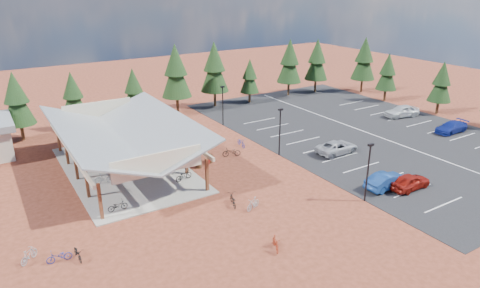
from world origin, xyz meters
The scene contains 42 objects.
ground centered at (0.00, 0.00, 0.00)m, with size 140.00×140.00×0.00m, color #562516.
asphalt_lot centered at (18.50, 3.00, 0.02)m, with size 27.00×44.00×0.04m, color black.
concrete_pad centered at (-10.00, 7.00, 0.05)m, with size 10.60×18.60×0.10m, color gray.
bike_pavilion centered at (-10.00, 7.00, 3.82)m, with size 11.65×19.40×4.97m.
lamp_post_0 centered at (5.00, -10.00, 2.98)m, with size 0.50×0.25×5.14m.
lamp_post_1 centered at (5.00, 2.00, 2.98)m, with size 0.50×0.25×5.14m.
lamp_post_2 centered at (5.00, 14.00, 2.98)m, with size 0.50×0.25×5.14m.
trash_bin_0 centered at (-3.75, 3.55, 0.45)m, with size 0.60×0.60×0.90m, color #402916.
trash_bin_1 centered at (-2.21, 4.14, 0.45)m, with size 0.60×0.60×0.90m, color #402916.
pine_1 centered at (-17.52, 21.51, 4.93)m, with size 3.47×3.47×8.08m.
pine_2 centered at (-11.32, 22.11, 4.46)m, with size 3.14×3.14×7.30m.
pine_3 centered at (-4.01, 21.28, 4.35)m, with size 3.06×3.06×7.13m.
pine_4 centered at (2.42, 22.36, 5.87)m, with size 4.12×4.12×9.61m.
pine_5 centered at (8.52, 22.53, 5.79)m, with size 4.07×4.07×9.48m.
pine_6 centered at (14.01, 21.59, 4.07)m, with size 2.86×2.86×6.67m.
pine_7 centered at (21.84, 22.02, 5.52)m, with size 3.88×3.88×9.04m.
pine_8 centered at (27.13, 21.53, 5.36)m, with size 3.77×3.77×8.78m.
pine_11 centered at (33.15, 2.79, 4.47)m, with size 3.15×3.15×7.33m.
pine_12 centered at (32.45, 11.43, 4.49)m, with size 3.16×3.16×7.35m.
pine_13 centered at (33.62, 17.34, 5.55)m, with size 3.90×3.90×9.08m.
bike_0 centered at (-13.18, -0.80, 0.52)m, with size 0.56×1.60×0.84m, color black.
bike_1 centered at (-12.73, 4.77, 0.61)m, with size 0.48×1.69×1.01m, color gray.
bike_2 centered at (-11.82, 10.43, 0.54)m, with size 0.59×1.69×0.89m, color navy.
bike_3 centered at (-11.43, 11.34, 0.64)m, with size 0.51×1.79×1.08m, color #9F0E18.
bike_4 centered at (-6.31, 1.56, 0.58)m, with size 0.64×1.82×0.96m, color black.
bike_5 centered at (-7.18, 3.41, 0.55)m, with size 0.42×1.48×0.89m, color gray.
bike_6 centered at (-7.71, 8.42, 0.59)m, with size 0.65×1.86×0.98m, color navy.
bike_7 centered at (-7.33, 13.89, 0.55)m, with size 0.42×1.49×0.90m, color maroon.
bike_8 centered at (-17.32, -5.63, 0.44)m, with size 0.58×1.68×0.88m, color black.
bike_9 centered at (-20.12, -4.22, 0.48)m, with size 0.45×1.59×0.96m, color gray.
bike_10 centered at (-18.44, -5.33, 0.42)m, with size 0.56×1.62×0.85m, color navy.
bike_11 centered at (-5.54, -11.68, 0.49)m, with size 0.46×1.63×0.98m, color maroon.
bike_12 centered at (-4.84, -4.80, 0.49)m, with size 0.65×1.86×0.98m, color black.
bike_13 centered at (-3.76, -6.20, 0.49)m, with size 0.46×1.64×0.99m, color gray.
bike_14 centered at (2.95, 6.32, 0.48)m, with size 0.64×1.84×0.97m, color navy.
bike_15 centered at (-2.30, 3.90, 0.49)m, with size 0.46×1.63×0.98m, color maroon.
bike_16 centered at (0.53, 4.37, 0.50)m, with size 0.67×1.91×1.00m, color black.
car_0 centered at (10.01, -10.55, 0.74)m, with size 1.66×4.12×1.40m, color maroon.
car_1 centered at (8.39, -9.36, 0.76)m, with size 1.53×4.38×1.44m, color navy.
car_2 centered at (10.56, -0.90, 0.72)m, with size 2.27×4.91×1.37m, color #9A9CA2.
car_7 centered at (27.24, -3.26, 0.71)m, with size 1.89×4.64×1.35m, color navy.
car_8 centered at (27.47, 4.24, 0.86)m, with size 1.94×4.83×1.64m, color #B2B6BB.
Camera 1 is at (-20.82, -31.62, 17.23)m, focal length 32.00 mm.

